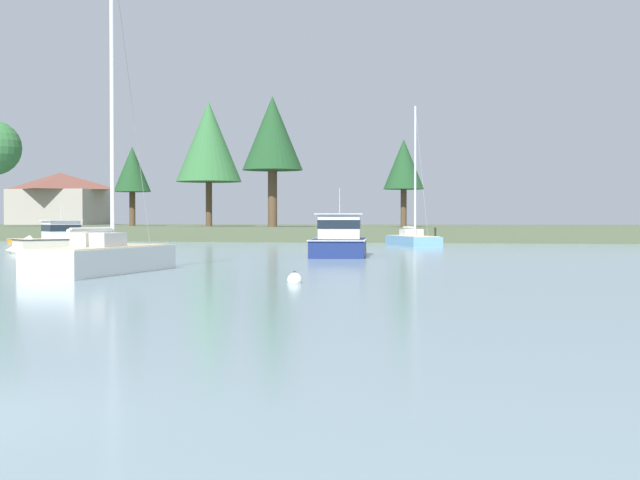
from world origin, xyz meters
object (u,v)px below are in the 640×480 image
sailboat_white (104,266)px  mooring_buoy_white (295,280)px  dinghy_orange (29,242)px  cruiser_cream (52,245)px  sailboat_skyblue (413,243)px  cruiser_navy (340,247)px

sailboat_white → mooring_buoy_white: size_ratio=24.93×
dinghy_orange → sailboat_white: (26.91, -43.30, 0.16)m
cruiser_cream → mooring_buoy_white: size_ratio=10.74×
dinghy_orange → mooring_buoy_white: dinghy_orange is taller
sailboat_skyblue → cruiser_cream: 29.36m
sailboat_skyblue → cruiser_cream: sailboat_skyblue is taller
sailboat_skyblue → cruiser_navy: sailboat_skyblue is taller
dinghy_orange → cruiser_navy: cruiser_navy is taller
cruiser_cream → sailboat_white: bearing=-58.1°
cruiser_navy → mooring_buoy_white: cruiser_navy is taller
sailboat_white → mooring_buoy_white: 9.56m
sailboat_skyblue → cruiser_cream: (-21.13, -20.38, 0.24)m
dinghy_orange → sailboat_white: sailboat_white is taller
sailboat_skyblue → cruiser_navy: bearing=-95.3°
sailboat_white → cruiser_navy: sailboat_white is taller
cruiser_cream → mooring_buoy_white: cruiser_cream is taller
sailboat_skyblue → mooring_buoy_white: size_ratio=20.92×
sailboat_skyblue → dinghy_orange: bearing=177.8°
dinghy_orange → mooring_buoy_white: (35.59, -47.29, -0.05)m
sailboat_white → cruiser_navy: size_ratio=1.43×
dinghy_orange → mooring_buoy_white: bearing=-53.0°
cruiser_cream → dinghy_orange: (-13.45, 21.71, -0.35)m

